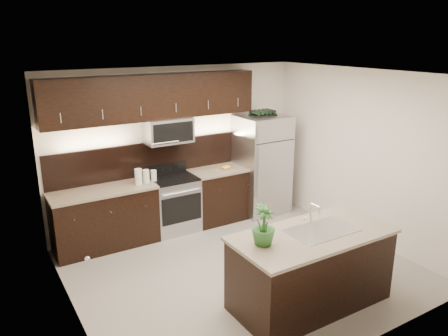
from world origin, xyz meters
The scene contains 12 objects.
ground centered at (0.00, 0.00, 0.00)m, with size 4.50×4.50×0.00m, color gray.
room_walls centered at (-0.11, -0.04, 1.70)m, with size 4.52×4.02×2.71m.
counter_run centered at (-0.46, 1.69, 0.47)m, with size 3.51×0.65×0.94m.
upper_fixtures centered at (-0.43, 1.84, 2.14)m, with size 3.49×0.40×1.66m.
island centered at (0.25, -1.12, 0.47)m, with size 1.96×0.96×0.94m.
sink_faucet centered at (0.40, -1.11, 0.96)m, with size 0.84×0.50×0.28m.
refrigerator centered at (1.51, 1.63, 0.90)m, with size 0.87×0.79×1.80m, color #B2B2B7.
wine_rack centered at (1.51, 1.63, 1.85)m, with size 0.45×0.28×0.10m.
plant centered at (-0.42, -1.05, 1.17)m, with size 0.26×0.26×0.47m, color #285823.
canisters centered at (-0.75, 1.65, 1.05)m, with size 0.37×0.13×0.25m.
french_press centered at (1.17, 1.64, 1.05)m, with size 0.10×0.10×0.29m.
bananas centered at (0.69, 1.61, 0.97)m, with size 0.18×0.14×0.06m, color gold.
Camera 1 is at (-3.08, -4.57, 3.15)m, focal length 35.00 mm.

